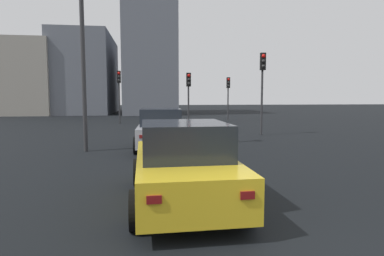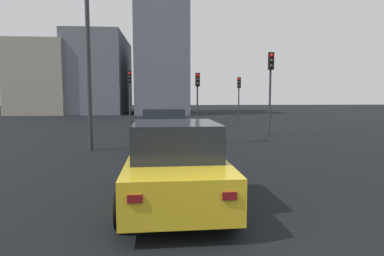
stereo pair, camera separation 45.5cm
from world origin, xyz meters
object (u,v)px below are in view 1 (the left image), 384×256
object	(u,v)px
car_yellow_right_second	(183,164)
traffic_light_near_right	(189,88)
traffic_light_far_left	(228,90)
traffic_light_near_left	(263,77)
traffic_light_far_right	(119,86)
street_lamp_kerbside	(82,10)
car_silver_right_lead	(161,130)

from	to	relation	value
car_yellow_right_second	traffic_light_near_right	bearing A→B (deg)	-8.53
traffic_light_far_left	traffic_light_near_left	bearing A→B (deg)	-1.86
car_yellow_right_second	traffic_light_near_left	size ratio (longest dim) A/B	0.94
traffic_light_near_left	traffic_light_near_right	distance (m)	5.87
traffic_light_far_left	traffic_light_far_right	size ratio (longest dim) A/B	0.93
car_yellow_right_second	traffic_light_near_left	distance (m)	12.10
traffic_light_far_left	traffic_light_far_right	world-z (taller)	traffic_light_far_right
traffic_light_near_left	street_lamp_kerbside	size ratio (longest dim) A/B	0.48
car_silver_right_lead	car_yellow_right_second	bearing A→B (deg)	-176.57
traffic_light_near_right	traffic_light_far_left	world-z (taller)	traffic_light_far_left
traffic_light_near_left	street_lamp_kerbside	bearing A→B (deg)	-60.17
traffic_light_near_left	car_yellow_right_second	bearing A→B (deg)	-23.39
car_silver_right_lead	traffic_light_near_left	xyz separation A→B (m)	(3.87, -5.56, 2.37)
car_silver_right_lead	street_lamp_kerbside	bearing A→B (deg)	97.54
car_yellow_right_second	traffic_light_far_right	bearing A→B (deg)	7.44
car_yellow_right_second	traffic_light_far_right	distance (m)	19.35
car_silver_right_lead	traffic_light_near_left	size ratio (longest dim) A/B	0.94
traffic_light_near_right	street_lamp_kerbside	xyz separation A→B (m)	(-8.92, 5.03, 2.57)
street_lamp_kerbside	traffic_light_near_left	bearing A→B (deg)	-63.73
traffic_light_far_right	street_lamp_kerbside	size ratio (longest dim) A/B	0.44
street_lamp_kerbside	traffic_light_far_right	bearing A→B (deg)	-0.79
car_yellow_right_second	traffic_light_near_right	xyz separation A→B (m)	(15.35, -2.00, 1.88)
street_lamp_kerbside	car_silver_right_lead	bearing A→B (deg)	-84.30
car_silver_right_lead	traffic_light_near_left	bearing A→B (deg)	-53.36
car_silver_right_lead	traffic_light_near_right	distance (m)	9.10
car_silver_right_lead	traffic_light_far_left	size ratio (longest dim) A/B	1.11
car_yellow_right_second	traffic_light_near_left	bearing A→B (deg)	-28.06
traffic_light_near_left	traffic_light_near_right	world-z (taller)	traffic_light_near_left
traffic_light_near_right	traffic_light_far_right	distance (m)	6.09
traffic_light_near_right	car_silver_right_lead	bearing A→B (deg)	-19.48
car_yellow_right_second	traffic_light_far_right	world-z (taller)	traffic_light_far_right
traffic_light_far_right	car_yellow_right_second	bearing A→B (deg)	1.07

